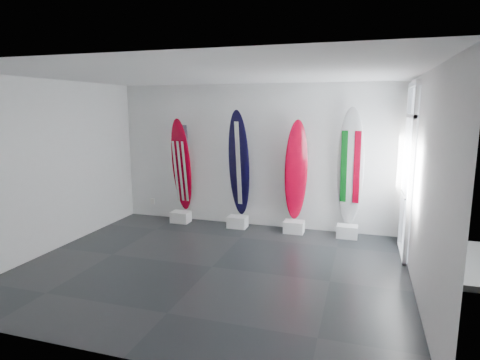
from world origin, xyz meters
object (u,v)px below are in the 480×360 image
(surfboard_usa, at_px, (181,165))
(surfboard_navy, at_px, (239,164))
(surfboard_italy, at_px, (350,167))
(surfboard_swiss, at_px, (296,171))

(surfboard_usa, distance_m, surfboard_navy, 1.33)
(surfboard_navy, height_order, surfboard_italy, surfboard_italy)
(surfboard_navy, relative_size, surfboard_italy, 0.98)
(surfboard_navy, relative_size, surfboard_swiss, 1.09)
(surfboard_swiss, bearing_deg, surfboard_usa, 159.83)
(surfboard_usa, distance_m, surfboard_italy, 3.58)
(surfboard_usa, xyz_separation_m, surfboard_italy, (3.58, 0.00, 0.12))
(surfboard_usa, height_order, surfboard_swiss, surfboard_usa)
(surfboard_usa, bearing_deg, surfboard_swiss, 6.27)
(surfboard_navy, height_order, surfboard_swiss, surfboard_navy)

